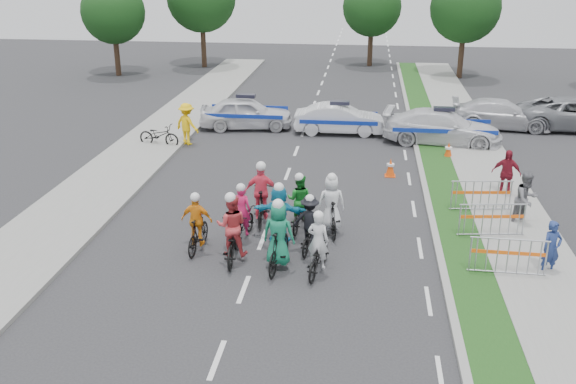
# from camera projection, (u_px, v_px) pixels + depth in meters

# --- Properties ---
(ground) EXTENTS (90.00, 90.00, 0.00)m
(ground) POSITION_uv_depth(u_px,v_px,m) (244.00, 290.00, 16.23)
(ground) COLOR #28282B
(ground) RESTS_ON ground
(curb_right) EXTENTS (0.20, 60.00, 0.12)m
(curb_right) POSITION_uv_depth(u_px,v_px,m) (432.00, 220.00, 20.26)
(curb_right) COLOR gray
(curb_right) RESTS_ON ground
(grass_strip) EXTENTS (1.20, 60.00, 0.11)m
(grass_strip) POSITION_uv_depth(u_px,v_px,m) (454.00, 221.00, 20.18)
(grass_strip) COLOR #1A3F14
(grass_strip) RESTS_ON ground
(sidewalk_right) EXTENTS (2.40, 60.00, 0.13)m
(sidewalk_right) POSITION_uv_depth(u_px,v_px,m) (513.00, 224.00, 19.97)
(sidewalk_right) COLOR gray
(sidewalk_right) RESTS_ON ground
(sidewalk_left) EXTENTS (3.00, 60.00, 0.13)m
(sidewalk_left) POSITION_uv_depth(u_px,v_px,m) (82.00, 203.00, 21.59)
(sidewalk_left) COLOR gray
(sidewalk_left) RESTS_ON ground
(rider_0) EXTENTS (0.93, 1.87, 1.82)m
(rider_0) POSITION_uv_depth(u_px,v_px,m) (318.00, 252.00, 16.86)
(rider_0) COLOR black
(rider_0) RESTS_ON ground
(rider_1) EXTENTS (0.92, 2.00, 2.04)m
(rider_1) POSITION_uv_depth(u_px,v_px,m) (279.00, 242.00, 17.03)
(rider_1) COLOR black
(rider_1) RESTS_ON ground
(rider_2) EXTENTS (0.89, 2.03, 2.03)m
(rider_2) POSITION_uv_depth(u_px,v_px,m) (232.00, 235.00, 17.53)
(rider_2) COLOR black
(rider_2) RESTS_ON ground
(rider_3) EXTENTS (0.93, 1.74, 1.79)m
(rider_3) POSITION_uv_depth(u_px,v_px,m) (198.00, 228.00, 18.11)
(rider_3) COLOR black
(rider_3) RESTS_ON ground
(rider_4) EXTENTS (1.02, 1.76, 1.72)m
(rider_4) POSITION_uv_depth(u_px,v_px,m) (310.00, 228.00, 18.15)
(rider_4) COLOR black
(rider_4) RESTS_ON ground
(rider_5) EXTENTS (1.60, 1.91, 1.98)m
(rider_5) POSITION_uv_depth(u_px,v_px,m) (279.00, 220.00, 18.34)
(rider_5) COLOR black
(rider_5) RESTS_ON ground
(rider_6) EXTENTS (0.87, 1.83, 1.79)m
(rider_6) POSITION_uv_depth(u_px,v_px,m) (242.00, 221.00, 18.85)
(rider_6) COLOR black
(rider_6) RESTS_ON ground
(rider_7) EXTENTS (0.91, 1.92, 1.95)m
(rider_7) POSITION_uv_depth(u_px,v_px,m) (331.00, 210.00, 19.22)
(rider_7) COLOR black
(rider_7) RESTS_ON ground
(rider_8) EXTENTS (0.82, 1.85, 1.83)m
(rider_8) POSITION_uv_depth(u_px,v_px,m) (299.00, 208.00, 19.57)
(rider_8) COLOR black
(rider_8) RESTS_ON ground
(rider_9) EXTENTS (1.06, 1.99, 2.06)m
(rider_9) POSITION_uv_depth(u_px,v_px,m) (262.00, 200.00, 19.91)
(rider_9) COLOR black
(rider_9) RESTS_ON ground
(police_car_0) EXTENTS (4.61, 2.37, 1.50)m
(police_car_0) POSITION_uv_depth(u_px,v_px,m) (246.00, 113.00, 30.58)
(police_car_0) COLOR silver
(police_car_0) RESTS_ON ground
(police_car_1) EXTENTS (4.17, 1.54, 1.36)m
(police_car_1) POSITION_uv_depth(u_px,v_px,m) (339.00, 119.00, 29.78)
(police_car_1) COLOR silver
(police_car_1) RESTS_ON ground
(police_car_2) EXTENTS (5.36, 2.79, 1.49)m
(police_car_2) POSITION_uv_depth(u_px,v_px,m) (443.00, 127.00, 28.17)
(police_car_2) COLOR silver
(police_car_2) RESTS_ON ground
(civilian_sedan) EXTENTS (4.87, 2.34, 1.37)m
(civilian_sedan) POSITION_uv_depth(u_px,v_px,m) (502.00, 114.00, 30.64)
(civilian_sedan) COLOR silver
(civilian_sedan) RESTS_ON ground
(spectator_0) EXTENTS (0.65, 0.54, 1.52)m
(spectator_0) POSITION_uv_depth(u_px,v_px,m) (551.00, 248.00, 16.72)
(spectator_0) COLOR navy
(spectator_0) RESTS_ON ground
(spectator_1) EXTENTS (1.08, 1.02, 1.75)m
(spectator_1) POSITION_uv_depth(u_px,v_px,m) (526.00, 199.00, 19.69)
(spectator_1) COLOR slate
(spectator_1) RESTS_ON ground
(spectator_2) EXTENTS (1.06, 0.67, 1.68)m
(spectator_2) POSITION_uv_depth(u_px,v_px,m) (506.00, 173.00, 22.07)
(spectator_2) COLOR maroon
(spectator_2) RESTS_ON ground
(marshal_hiviz) EXTENTS (1.37, 1.16, 1.84)m
(marshal_hiviz) POSITION_uv_depth(u_px,v_px,m) (187.00, 124.00, 28.00)
(marshal_hiviz) COLOR yellow
(marshal_hiviz) RESTS_ON ground
(barrier_0) EXTENTS (2.01, 0.55, 1.12)m
(barrier_0) POSITION_uv_depth(u_px,v_px,m) (508.00, 258.00, 16.63)
(barrier_0) COLOR #A5A8AD
(barrier_0) RESTS_ON ground
(barrier_1) EXTENTS (2.05, 0.77, 1.12)m
(barrier_1) POSITION_uv_depth(u_px,v_px,m) (492.00, 221.00, 18.88)
(barrier_1) COLOR #A5A8AD
(barrier_1) RESTS_ON ground
(barrier_2) EXTENTS (2.05, 0.74, 1.12)m
(barrier_2) POSITION_uv_depth(u_px,v_px,m) (481.00, 197.00, 20.75)
(barrier_2) COLOR #A5A8AD
(barrier_2) RESTS_ON ground
(cone_0) EXTENTS (0.40, 0.40, 0.70)m
(cone_0) POSITION_uv_depth(u_px,v_px,m) (390.00, 167.00, 24.24)
(cone_0) COLOR #F24C0C
(cone_0) RESTS_ON ground
(cone_1) EXTENTS (0.40, 0.40, 0.70)m
(cone_1) POSITION_uv_depth(u_px,v_px,m) (448.00, 151.00, 26.28)
(cone_1) COLOR #F24C0C
(cone_1) RESTS_ON ground
(parked_bike) EXTENTS (1.95, 0.98, 0.98)m
(parked_bike) POSITION_uv_depth(u_px,v_px,m) (159.00, 135.00, 27.89)
(parked_bike) COLOR black
(parked_bike) RESTS_ON ground
(tree_0) EXTENTS (4.20, 4.20, 6.30)m
(tree_0) POSITION_uv_depth(u_px,v_px,m) (113.00, 12.00, 42.34)
(tree_0) COLOR #382619
(tree_0) RESTS_ON ground
(tree_1) EXTENTS (4.55, 4.55, 6.82)m
(tree_1) POSITION_uv_depth(u_px,v_px,m) (466.00, 8.00, 41.43)
(tree_1) COLOR #382619
(tree_1) RESTS_ON ground
(tree_4) EXTENTS (4.20, 4.20, 6.30)m
(tree_4) POSITION_uv_depth(u_px,v_px,m) (372.00, 7.00, 45.95)
(tree_4) COLOR #382619
(tree_4) RESTS_ON ground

